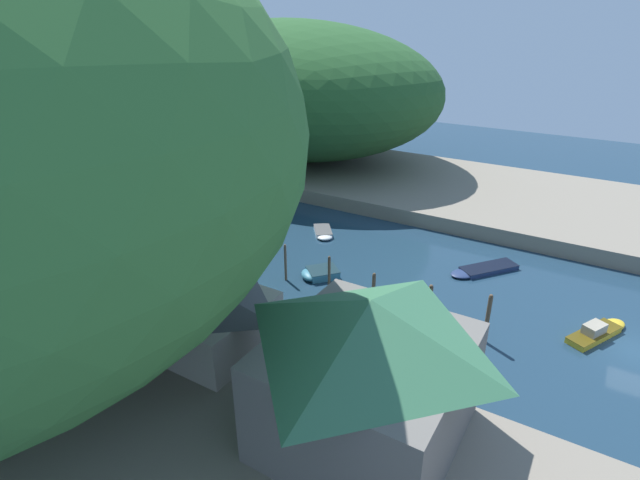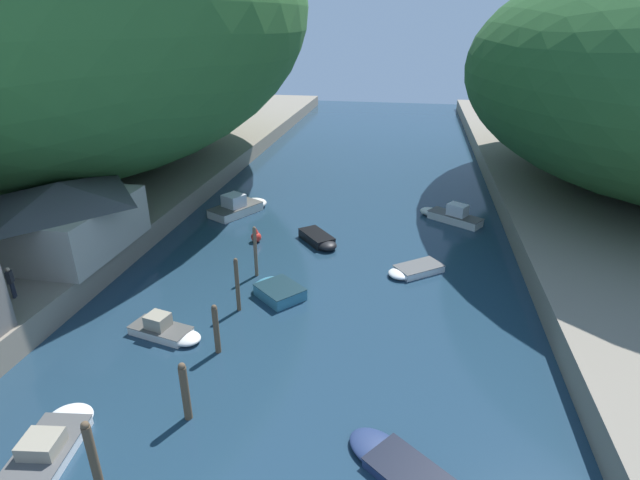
{
  "view_description": "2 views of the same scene",
  "coord_description": "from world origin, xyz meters",
  "px_view_note": "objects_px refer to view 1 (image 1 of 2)",
  "views": [
    {
      "loc": [
        -33.31,
        4.07,
        20.18
      ],
      "look_at": [
        0.94,
        24.7,
        1.81
      ],
      "focal_mm": 28.0,
      "sensor_mm": 36.0,
      "label": 1
    },
    {
      "loc": [
        4.81,
        -0.84,
        14.5
      ],
      "look_at": [
        0.01,
        25.34,
        2.59
      ],
      "focal_mm": 28.0,
      "sensor_mm": 36.0,
      "label": 2
    }
  ],
  "objects_px": {
    "boat_yellow_tender": "(257,249)",
    "boat_open_rowboat": "(346,315)",
    "person_on_quay": "(286,349)",
    "boat_cabin_cruiser": "(440,355)",
    "boat_moored_right": "(598,331)",
    "boat_small_dinghy": "(323,233)",
    "boat_red_skiff": "(263,205)",
    "boat_near_quay": "(156,266)",
    "boathouse_shed": "(200,310)",
    "boat_white_cruiser": "(318,273)",
    "channel_buoy_near": "(229,268)",
    "boat_navy_launch": "(481,270)",
    "waterfront_building": "(368,369)"
  },
  "relations": [
    {
      "from": "boat_open_rowboat",
      "to": "boat_navy_launch",
      "type": "bearing_deg",
      "value": 74.76
    },
    {
      "from": "boat_white_cruiser",
      "to": "boat_red_skiff",
      "type": "height_order",
      "value": "boat_red_skiff"
    },
    {
      "from": "boat_navy_launch",
      "to": "boat_cabin_cruiser",
      "type": "distance_m",
      "value": 13.19
    },
    {
      "from": "boat_small_dinghy",
      "to": "boat_moored_right",
      "type": "relative_size",
      "value": 0.68
    },
    {
      "from": "boat_near_quay",
      "to": "boat_cabin_cruiser",
      "type": "height_order",
      "value": "boat_near_quay"
    },
    {
      "from": "boat_cabin_cruiser",
      "to": "boat_moored_right",
      "type": "height_order",
      "value": "boat_moored_right"
    },
    {
      "from": "boat_yellow_tender",
      "to": "boat_red_skiff",
      "type": "bearing_deg",
      "value": 174.17
    },
    {
      "from": "boat_small_dinghy",
      "to": "boat_open_rowboat",
      "type": "distance_m",
      "value": 14.94
    },
    {
      "from": "boat_red_skiff",
      "to": "boat_moored_right",
      "type": "bearing_deg",
      "value": -159.6
    },
    {
      "from": "boat_small_dinghy",
      "to": "channel_buoy_near",
      "type": "xyz_separation_m",
      "value": [
        -10.94,
        2.83,
        0.2
      ]
    },
    {
      "from": "boat_near_quay",
      "to": "boat_navy_launch",
      "type": "bearing_deg",
      "value": -30.03
    },
    {
      "from": "boat_moored_right",
      "to": "boat_yellow_tender",
      "type": "bearing_deg",
      "value": -148.91
    },
    {
      "from": "boat_near_quay",
      "to": "person_on_quay",
      "type": "height_order",
      "value": "person_on_quay"
    },
    {
      "from": "channel_buoy_near",
      "to": "boat_near_quay",
      "type": "bearing_deg",
      "value": 119.01
    },
    {
      "from": "waterfront_building",
      "to": "boat_near_quay",
      "type": "bearing_deg",
      "value": 70.6
    },
    {
      "from": "boat_yellow_tender",
      "to": "boat_cabin_cruiser",
      "type": "distance_m",
      "value": 20.59
    },
    {
      "from": "boat_near_quay",
      "to": "boat_red_skiff",
      "type": "distance_m",
      "value": 16.64
    },
    {
      "from": "boat_moored_right",
      "to": "boat_red_skiff",
      "type": "distance_m",
      "value": 34.91
    },
    {
      "from": "boat_yellow_tender",
      "to": "boat_red_skiff",
      "type": "xyz_separation_m",
      "value": [
        9.13,
        6.13,
        0.14
      ]
    },
    {
      "from": "boat_yellow_tender",
      "to": "boat_open_rowboat",
      "type": "relative_size",
      "value": 0.92
    },
    {
      "from": "boat_white_cruiser",
      "to": "channel_buoy_near",
      "type": "relative_size",
      "value": 3.31
    },
    {
      "from": "boathouse_shed",
      "to": "boat_white_cruiser",
      "type": "height_order",
      "value": "boathouse_shed"
    },
    {
      "from": "boat_navy_launch",
      "to": "boat_yellow_tender",
      "type": "relative_size",
      "value": 1.62
    },
    {
      "from": "waterfront_building",
      "to": "boat_cabin_cruiser",
      "type": "bearing_deg",
      "value": -4.45
    },
    {
      "from": "boat_near_quay",
      "to": "boat_moored_right",
      "type": "bearing_deg",
      "value": -45.51
    },
    {
      "from": "boat_navy_launch",
      "to": "boat_yellow_tender",
      "type": "bearing_deg",
      "value": 57.79
    },
    {
      "from": "boat_white_cruiser",
      "to": "channel_buoy_near",
      "type": "distance_m",
      "value": 7.64
    },
    {
      "from": "boat_small_dinghy",
      "to": "person_on_quay",
      "type": "bearing_deg",
      "value": 77.46
    },
    {
      "from": "boat_white_cruiser",
      "to": "boat_navy_launch",
      "type": "height_order",
      "value": "boat_white_cruiser"
    },
    {
      "from": "channel_buoy_near",
      "to": "boat_open_rowboat",
      "type": "bearing_deg",
      "value": -94.9
    },
    {
      "from": "boat_small_dinghy",
      "to": "boat_navy_launch",
      "type": "distance_m",
      "value": 15.47
    },
    {
      "from": "boat_small_dinghy",
      "to": "boat_moored_right",
      "type": "xyz_separation_m",
      "value": [
        -4.79,
        -24.7,
        0.11
      ]
    },
    {
      "from": "boat_open_rowboat",
      "to": "person_on_quay",
      "type": "height_order",
      "value": "person_on_quay"
    },
    {
      "from": "boat_small_dinghy",
      "to": "boat_near_quay",
      "type": "bearing_deg",
      "value": 21.91
    },
    {
      "from": "boat_navy_launch",
      "to": "person_on_quay",
      "type": "xyz_separation_m",
      "value": [
        -20.14,
        6.22,
        2.35
      ]
    },
    {
      "from": "boat_small_dinghy",
      "to": "boat_white_cruiser",
      "type": "height_order",
      "value": "boat_white_cruiser"
    },
    {
      "from": "boat_cabin_cruiser",
      "to": "person_on_quay",
      "type": "xyz_separation_m",
      "value": [
        -6.98,
        7.06,
        2.24
      ]
    },
    {
      "from": "boathouse_shed",
      "to": "person_on_quay",
      "type": "relative_size",
      "value": 5.03
    },
    {
      "from": "channel_buoy_near",
      "to": "person_on_quay",
      "type": "relative_size",
      "value": 0.64
    },
    {
      "from": "boat_open_rowboat",
      "to": "boathouse_shed",
      "type": "bearing_deg",
      "value": -109.18
    },
    {
      "from": "boathouse_shed",
      "to": "boat_open_rowboat",
      "type": "relative_size",
      "value": 2.12
    },
    {
      "from": "boat_navy_launch",
      "to": "boat_near_quay",
      "type": "relative_size",
      "value": 1.07
    },
    {
      "from": "boat_near_quay",
      "to": "boat_cabin_cruiser",
      "type": "distance_m",
      "value": 24.55
    },
    {
      "from": "boathouse_shed",
      "to": "boat_navy_launch",
      "type": "bearing_deg",
      "value": -29.65
    },
    {
      "from": "boat_navy_launch",
      "to": "boat_small_dinghy",
      "type": "bearing_deg",
      "value": 39.03
    },
    {
      "from": "boat_small_dinghy",
      "to": "boat_yellow_tender",
      "type": "height_order",
      "value": "boat_yellow_tender"
    },
    {
      "from": "person_on_quay",
      "to": "boat_cabin_cruiser",
      "type": "bearing_deg",
      "value": -154.38
    },
    {
      "from": "boat_cabin_cruiser",
      "to": "boat_moored_right",
      "type": "xyz_separation_m",
      "value": [
        8.07,
        -8.4,
        0.02
      ]
    },
    {
      "from": "boat_moored_right",
      "to": "channel_buoy_near",
      "type": "distance_m",
      "value": 28.21
    },
    {
      "from": "boat_open_rowboat",
      "to": "channel_buoy_near",
      "type": "bearing_deg",
      "value": -172.16
    }
  ]
}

